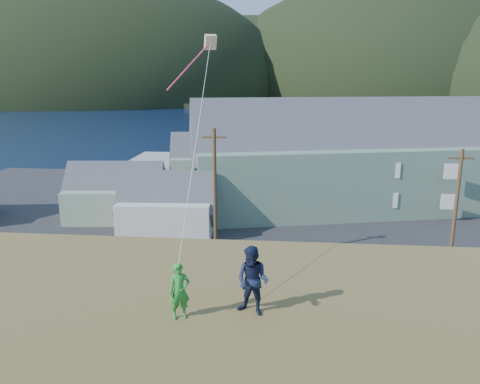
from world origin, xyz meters
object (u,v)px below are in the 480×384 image
Objects in this scene: shed_palegreen_far at (218,161)px; kite_flyer_navy at (253,281)px; shed_palegreen_near at (115,194)px; shed_white at (167,206)px; kite_flyer_green at (179,291)px; wharf at (216,163)px; lodge at (382,158)px.

kite_flyer_navy is (7.31, -45.82, 5.11)m from shed_palegreen_far.
shed_palegreen_near is 5.28× the size of kite_flyer_navy.
shed_white is 5.77× the size of kite_flyer_green.
shed_palegreen_near is (-5.46, -27.74, 2.02)m from wharf.
kite_flyer_green is at bearing -122.00° from lodge.
shed_white is at bearing -89.16° from wharf.
lodge is 22.43m from shed_white.
wharf is 14.46× the size of kite_flyer_navy.
lodge is 26.54m from shed_palegreen_near.
shed_palegreen_near is at bearing 143.98° from shed_white.
shed_white is 4.66× the size of kite_flyer_navy.
shed_white is at bearing -103.14° from shed_palegreen_far.
kite_flyer_green is at bearing -91.44° from shed_palegreen_far.
kite_flyer_green is at bearing -82.55° from wharf.
kite_flyer_navy is at bearing -11.48° from kite_flyer_green.
kite_flyer_green reaches higher than shed_palegreen_far.
shed_palegreen_near is 33.78m from kite_flyer_green.
wharf is 0.66× the size of lodge.
shed_palegreen_near is at bearing 137.99° from kite_flyer_navy.
wharf is 17.90× the size of kite_flyer_green.
lodge is at bearing 47.61° from kite_flyer_green.
kite_flyer_green reaches higher than shed_palegreen_near.
shed_palegreen_far is 46.68m from kite_flyer_navy.
lodge is at bearing -34.43° from shed_palegreen_far.
kite_flyer_navy reaches higher than shed_white.
shed_palegreen_near is 0.76× the size of shed_palegreen_far.
shed_palegreen_far is at bearing 58.46° from shed_palegreen_near.
shed_palegreen_far is (7.59, 15.57, 0.52)m from shed_palegreen_near.
kite_flyer_navy is (9.44, -57.99, 7.65)m from wharf.
lodge is 27.32× the size of kite_flyer_green.
kite_flyer_green is (-12.43, -37.40, 2.76)m from lodge.
shed_palegreen_far is 8.58× the size of kite_flyer_green.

